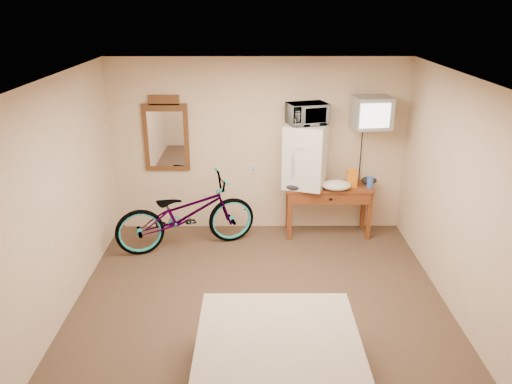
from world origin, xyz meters
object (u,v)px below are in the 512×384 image
mini_fridge (306,156)px  crt_television (372,113)px  wall_mirror (166,135)px  bicycle (186,214)px  desk (329,195)px  microwave (307,114)px  blue_cup (370,182)px

mini_fridge → crt_television: crt_television is taller
mini_fridge → crt_television: bearing=-0.7°
crt_television → wall_mirror: size_ratio=0.56×
bicycle → crt_television: bearing=-99.5°
bicycle → desk: bearing=-97.7°
desk → bicycle: bearing=-169.2°
crt_television → bicycle: 2.84m
microwave → blue_cup: size_ratio=3.26×
mini_fridge → bicycle: (-1.64, -0.41, -0.69)m
microwave → bicycle: (-1.64, -0.41, -1.28)m
desk → mini_fridge: mini_fridge is taller
mini_fridge → crt_television: size_ratio=1.46×
desk → blue_cup: size_ratio=7.74×
mini_fridge → microwave: size_ratio=1.72×
blue_cup → crt_television: size_ratio=0.26×
mini_fridge → bicycle: 1.82m
desk → bicycle: bicycle is taller
blue_cup → mini_fridge: bearing=175.7°
mini_fridge → desk: bearing=-4.7°
microwave → mini_fridge: bearing=-140.5°
mini_fridge → blue_cup: 0.98m
bicycle → blue_cup: bearing=-100.9°
blue_cup → crt_television: bearing=129.2°
blue_cup → wall_mirror: 2.94m
desk → crt_television: (0.51, 0.02, 1.18)m
desk → wall_mirror: size_ratio=1.14×
microwave → blue_cup: bearing=-21.0°
crt_television → mini_fridge: bearing=179.3°
desk → crt_television: crt_television is taller
desk → blue_cup: bearing=-4.1°
microwave → bicycle: 2.12m
desk → blue_cup: (0.56, -0.04, 0.21)m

